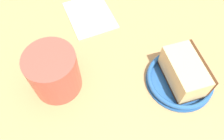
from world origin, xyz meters
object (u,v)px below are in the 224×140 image
object	(u,v)px
small_plate	(180,79)
cake_slice	(185,72)
tea_mug	(54,71)
folded_napkin	(90,15)

from	to	relation	value
small_plate	cake_slice	world-z (taller)	cake_slice
cake_slice	tea_mug	world-z (taller)	tea_mug
tea_mug	folded_napkin	world-z (taller)	tea_mug
small_plate	folded_napkin	distance (cm)	27.58
cake_slice	folded_napkin	size ratio (longest dim) A/B	0.83
cake_slice	folded_napkin	bearing A→B (deg)	-67.93
folded_napkin	cake_slice	bearing A→B (deg)	112.07
small_plate	folded_napkin	bearing A→B (deg)	-68.42
small_plate	tea_mug	bearing A→B (deg)	-23.52
cake_slice	folded_napkin	distance (cm)	27.94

